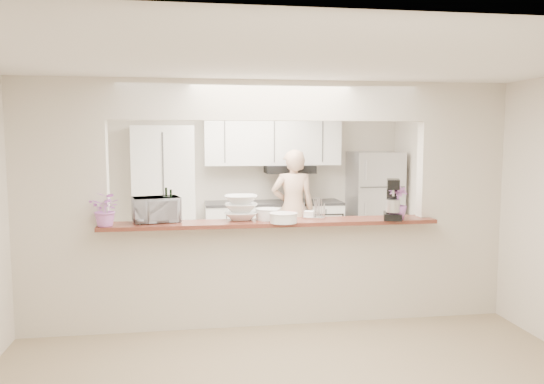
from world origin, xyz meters
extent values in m
plane|color=gray|center=(0.00, 0.00, 0.00)|extent=(6.00, 6.00, 0.00)
cube|color=beige|center=(0.00, 1.55, 0.01)|extent=(5.00, 2.90, 0.01)
cube|color=beige|center=(-2.05, 0.00, 1.25)|extent=(0.90, 0.15, 2.50)
cube|color=beige|center=(2.05, 0.00, 1.25)|extent=(0.90, 0.15, 2.50)
cube|color=beige|center=(0.00, 0.00, 2.30)|extent=(3.20, 0.15, 0.40)
cube|color=beige|center=(0.00, 0.00, 0.53)|extent=(3.20, 0.15, 1.05)
cube|color=brown|center=(0.00, -0.05, 1.07)|extent=(3.40, 0.38, 0.04)
cube|color=silver|center=(-1.20, 2.70, 1.05)|extent=(0.90, 0.60, 2.10)
cube|color=silver|center=(0.45, 2.70, 0.45)|extent=(2.10, 0.60, 0.90)
cube|color=#2F2F31|center=(0.45, 2.70, 0.92)|extent=(2.10, 0.62, 0.04)
cube|color=silver|center=(0.45, 2.83, 1.88)|extent=(2.10, 0.35, 0.75)
cube|color=black|center=(0.70, 2.72, 1.44)|extent=(0.75, 0.45, 0.12)
cube|color=black|center=(1.20, 2.40, 0.50)|extent=(0.55, 0.02, 0.55)
cube|color=#A6A6AB|center=(2.05, 2.65, 0.85)|extent=(0.75, 0.70, 1.70)
imported|color=#CA6BAD|center=(-1.60, -0.15, 1.25)|extent=(0.36, 0.34, 0.33)
cylinder|color=black|center=(-1.05, 0.07, 1.22)|extent=(0.07, 0.07, 0.25)
cylinder|color=black|center=(-1.05, 0.07, 1.39)|extent=(0.02, 0.02, 0.09)
cylinder|color=black|center=(-1.00, -0.03, 1.21)|extent=(0.07, 0.07, 0.25)
cylinder|color=black|center=(-1.00, -0.03, 1.38)|extent=(0.02, 0.02, 0.09)
imported|color=#B4B3B9|center=(-1.15, 0.05, 1.21)|extent=(0.51, 0.40, 0.25)
imported|color=white|center=(-0.30, 0.05, 1.21)|extent=(0.36, 0.36, 0.25)
cylinder|color=white|center=(-0.03, 0.03, 1.14)|extent=(0.24, 0.24, 0.11)
cylinder|color=white|center=(-0.03, 0.03, 1.20)|extent=(0.25, 0.25, 0.01)
cylinder|color=white|center=(0.10, -0.19, 1.14)|extent=(0.27, 0.27, 0.09)
cylinder|color=white|center=(0.10, -0.19, 1.18)|extent=(0.28, 0.28, 0.01)
cylinder|color=maroon|center=(0.20, 0.08, 1.13)|extent=(0.15, 0.15, 0.07)
cylinder|color=tan|center=(0.05, -0.03, 1.12)|extent=(0.13, 0.13, 0.06)
cube|color=silver|center=(0.46, 0.05, 1.10)|extent=(0.27, 0.21, 0.01)
cube|color=white|center=(0.46, 0.05, 1.13)|extent=(0.13, 0.13, 0.06)
cube|color=black|center=(1.25, -0.15, 1.12)|extent=(0.26, 0.32, 0.07)
cube|color=black|center=(1.28, -0.06, 1.31)|extent=(0.14, 0.13, 0.30)
cube|color=black|center=(1.25, -0.16, 1.46)|extent=(0.19, 0.26, 0.10)
cylinder|color=#B7B7BC|center=(1.23, -0.21, 1.24)|extent=(0.14, 0.14, 0.13)
imported|color=#B364BB|center=(1.30, -0.15, 1.26)|extent=(0.21, 0.21, 0.35)
imported|color=tan|center=(0.67, 2.30, 0.87)|extent=(0.67, 0.47, 1.74)
camera|label=1|loc=(-0.79, -5.31, 1.94)|focal=35.00mm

